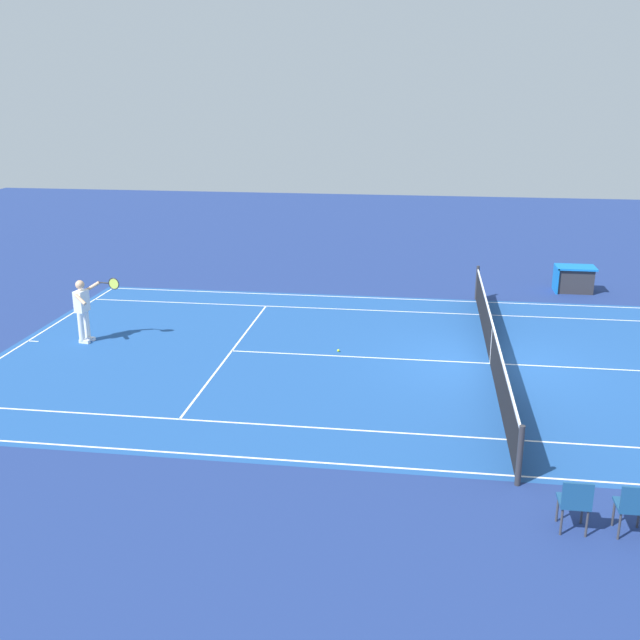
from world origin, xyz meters
TOP-DOWN VIEW (x-y plane):
  - ground_plane at (0.00, 0.00)m, footprint 60.00×60.00m
  - court_slab at (0.00, 0.00)m, footprint 24.20×11.40m
  - court_line_markings at (0.00, 0.00)m, footprint 23.85×11.05m
  - tennis_net at (0.00, 0.00)m, footprint 0.10×11.70m
  - tennis_player_near at (10.35, -0.19)m, footprint 1.13×0.77m
  - tennis_ball at (3.73, -0.32)m, footprint 0.07×0.07m
  - spectator_chair_1 at (-1.46, 7.09)m, footprint 0.44×0.44m
  - spectator_chair_2 at (-0.65, 7.09)m, footprint 0.44×0.44m
  - equipment_cart_tarped at (-3.17, -7.18)m, footprint 1.25×0.84m

SIDE VIEW (x-z plane):
  - ground_plane at x=0.00m, z-range 0.00..0.00m
  - court_slab at x=0.00m, z-range 0.00..0.00m
  - court_line_markings at x=0.00m, z-range 0.00..0.01m
  - tennis_ball at x=3.73m, z-range 0.00..0.07m
  - equipment_cart_tarped at x=-3.17m, z-range 0.01..0.86m
  - tennis_net at x=0.00m, z-range -0.05..1.03m
  - spectator_chair_1 at x=-1.46m, z-range 0.08..0.96m
  - spectator_chair_2 at x=-0.65m, z-range 0.08..0.96m
  - tennis_player_near at x=10.35m, z-range 0.08..1.78m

